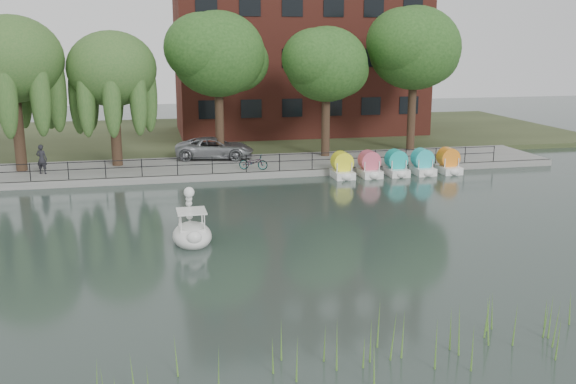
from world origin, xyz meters
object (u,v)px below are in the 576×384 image
object	(u,v)px
minivan	(215,147)
pedestrian	(42,157)
swan_boat	(192,231)
bicycle	(253,161)

from	to	relation	value
minivan	pedestrian	xyz separation A→B (m)	(-10.27, -2.74, 0.19)
pedestrian	swan_boat	bearing A→B (deg)	138.91
swan_boat	minivan	bearing A→B (deg)	79.94
minivan	pedestrian	distance (m)	10.63
minivan	swan_boat	world-z (taller)	swan_boat
pedestrian	minivan	bearing A→B (deg)	-145.55
minivan	pedestrian	world-z (taller)	pedestrian
swan_boat	pedestrian	bearing A→B (deg)	118.47
minivan	bicycle	xyz separation A→B (m)	(1.88, -4.11, -0.30)
minivan	swan_boat	size ratio (longest dim) A/B	2.21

